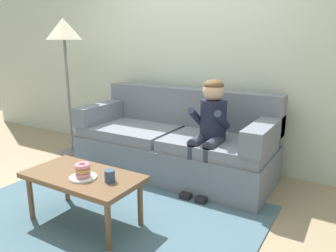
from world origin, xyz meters
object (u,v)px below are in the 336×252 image
(person_child, at_px, (210,124))
(mug, at_px, (110,176))
(donut, at_px, (83,174))
(toy_controller, at_px, (82,186))
(couch, at_px, (175,144))
(floor_lamp, at_px, (64,38))
(coffee_table, at_px, (83,180))

(person_child, height_order, mug, person_child)
(donut, height_order, toy_controller, donut)
(couch, relative_size, toy_controller, 9.62)
(donut, relative_size, toy_controller, 0.53)
(floor_lamp, bearing_deg, couch, 4.57)
(person_child, bearing_deg, mug, -106.08)
(coffee_table, bearing_deg, donut, -40.65)
(couch, height_order, toy_controller, couch)
(person_child, distance_m, floor_lamp, 2.18)
(donut, bearing_deg, couch, 88.52)
(couch, xyz_separation_m, coffee_table, (-0.10, -1.32, 0.04))
(coffee_table, relative_size, person_child, 0.87)
(couch, xyz_separation_m, mug, (0.18, -1.31, 0.13))
(coffee_table, height_order, toy_controller, coffee_table)
(toy_controller, bearing_deg, floor_lamp, 157.14)
(coffee_table, distance_m, toy_controller, 0.77)
(donut, bearing_deg, mug, 15.61)
(person_child, relative_size, mug, 12.24)
(mug, bearing_deg, couch, 97.85)
(couch, xyz_separation_m, floor_lamp, (-1.52, -0.12, 1.16))
(toy_controller, bearing_deg, mug, -13.87)
(toy_controller, bearing_deg, couch, 71.08)
(mug, bearing_deg, coffee_table, -178.30)
(person_child, height_order, floor_lamp, floor_lamp)
(person_child, relative_size, floor_lamp, 0.64)
(coffee_table, distance_m, donut, 0.11)
(toy_controller, bearing_deg, person_child, 46.80)
(couch, bearing_deg, donut, -91.48)
(floor_lamp, bearing_deg, coffee_table, -40.05)
(donut, relative_size, mug, 1.33)
(couch, distance_m, person_child, 0.63)
(person_child, bearing_deg, couch, 157.65)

